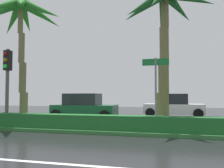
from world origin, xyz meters
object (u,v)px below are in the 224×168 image
Objects in this scene: palm_tree_mid_left at (21,18)px; car_in_traffic_leading at (84,107)px; traffic_signal_median_left at (7,73)px; street_name_sign at (156,83)px; palm_tree_centre_left at (165,16)px; car_in_traffic_second at (173,106)px.

palm_tree_mid_left reaches higher than car_in_traffic_leading.
traffic_signal_median_left is 1.22× the size of street_name_sign.
palm_tree_centre_left is 1.86× the size of traffic_signal_median_left.
palm_tree_centre_left is at bearing 3.10° from palm_tree_mid_left.
car_in_traffic_second is (0.72, 8.34, -1.25)m from street_name_sign.
car_in_traffic_second is (0.36, 6.86, -4.57)m from palm_tree_centre_left.
car_in_traffic_leading is 6.64m from car_in_traffic_second.
car_in_traffic_leading is at bearing 134.81° from street_name_sign.
palm_tree_mid_left is 1.89× the size of traffic_signal_median_left.
palm_tree_mid_left is 7.57m from palm_tree_centre_left.
car_in_traffic_second is at bearing 86.97° from palm_tree_centre_left.
palm_tree_centre_left is 1.58× the size of car_in_traffic_second.
street_name_sign is (6.98, 0.21, -0.59)m from traffic_signal_median_left.
car_in_traffic_second is (7.92, 7.27, -4.95)m from palm_tree_mid_left.
traffic_signal_median_left is at bearing -109.22° from car_in_traffic_leading.
street_name_sign is 8.46m from car_in_traffic_second.
street_name_sign reaches higher than car_in_traffic_second.
palm_tree_mid_left is 8.16m from street_name_sign.
street_name_sign reaches higher than car_in_traffic_leading.
traffic_signal_median_left is 0.85× the size of car_in_traffic_second.
traffic_signal_median_left reaches higher than car_in_traffic_second.
traffic_signal_median_left is at bearing -167.04° from palm_tree_centre_left.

